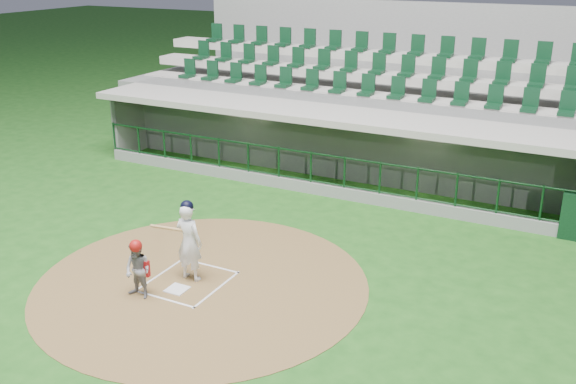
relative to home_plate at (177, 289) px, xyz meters
name	(u,v)px	position (x,y,z in m)	size (l,w,h in m)	color
ground	(196,276)	(0.00, 0.70, -0.02)	(120.00, 120.00, 0.00)	#1A4D16
dirt_circle	(202,283)	(0.30, 0.50, -0.02)	(7.20, 7.20, 0.01)	brown
home_plate	(177,289)	(0.00, 0.00, 0.00)	(0.43, 0.43, 0.02)	silver
batter_box_chalk	(188,281)	(0.00, 0.40, 0.00)	(1.55, 1.80, 0.01)	silver
dugout_structure	(338,147)	(0.09, 8.52, 0.94)	(16.40, 3.70, 3.00)	slate
seating_deck	(370,112)	(0.00, 11.61, 1.40)	(17.00, 6.72, 5.15)	slate
batter	(189,240)	(-0.03, 0.55, 0.91)	(0.87, 0.86, 1.84)	white
catcher	(138,269)	(-0.51, -0.59, 0.62)	(0.61, 0.49, 1.29)	gray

